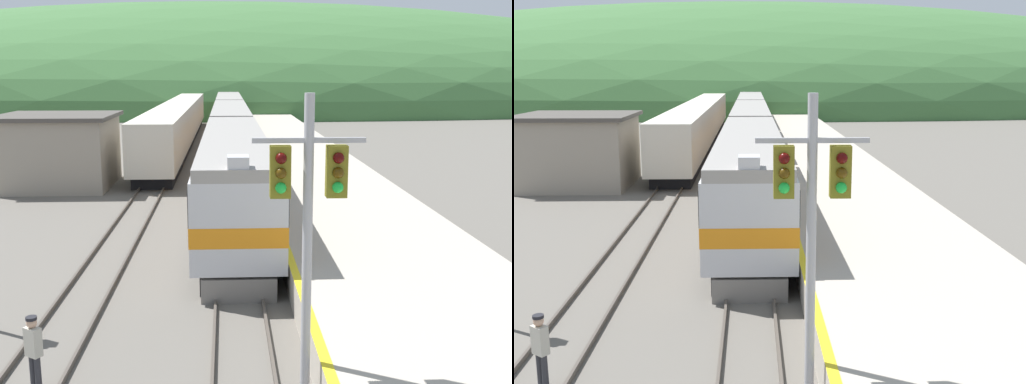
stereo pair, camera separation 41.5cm
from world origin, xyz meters
The scene contains 12 objects.
track_main centered at (0.00, 70.00, 0.08)m, with size 1.52×180.00×0.16m.
track_siding centered at (-4.81, 70.00, 0.08)m, with size 1.52×180.00×0.16m.
platform centered at (5.05, 50.00, 0.53)m, with size 7.01×140.00×1.07m.
distant_hills centered at (0.00, 128.97, 0.00)m, with size 227.40×102.33×41.72m.
station_shed centered at (-10.56, 32.32, 2.22)m, with size 6.86×6.84×4.39m.
express_train_lead_car centered at (0.00, 22.77, 2.26)m, with size 3.01×20.52×4.49m.
carriage_second centered at (0.00, 44.83, 2.24)m, with size 3.00×21.37×4.13m.
carriage_third centered at (0.00, 67.08, 2.24)m, with size 3.00×21.37×4.13m.
carriage_fourth centered at (0.00, 89.33, 2.24)m, with size 3.00×21.37×4.13m.
siding_train centered at (-4.81, 53.33, 2.05)m, with size 2.90×47.03×3.98m.
signal_mast_main centered at (1.24, 6.96, 4.26)m, with size 2.20×0.42×6.55m.
track_worker centered at (-4.59, 7.92, 1.01)m, with size 0.42×0.39×1.76m.
Camera 2 is at (0.08, -4.42, 6.96)m, focal length 42.00 mm.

